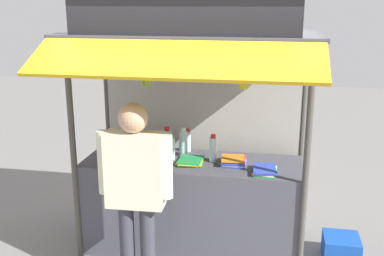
{
  "coord_description": "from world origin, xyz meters",
  "views": [
    {
      "loc": [
        0.82,
        -4.34,
        2.55
      ],
      "look_at": [
        0.0,
        0.0,
        1.32
      ],
      "focal_mm": 43.1,
      "sensor_mm": 36.0,
      "label": 1
    }
  ],
  "objects_px": {
    "magazine_stack_rear_center": "(190,161)",
    "banana_bunch_inner_right": "(188,70)",
    "magazine_stack_right": "(116,163)",
    "water_bottle_mid_right": "(183,143)",
    "banana_bunch_rightmost": "(244,80)",
    "water_bottle_left": "(167,142)",
    "water_bottle_far_right": "(188,141)",
    "vendor_person": "(135,182)",
    "water_bottle_center": "(213,149)",
    "banana_bunch_leftmost": "(147,77)",
    "plastic_crate": "(341,248)",
    "magazine_stack_front_left": "(234,161)",
    "water_bottle_back_left": "(171,148)",
    "magazine_stack_far_left": "(265,170)",
    "banana_bunch_inner_left": "(276,74)"
  },
  "relations": [
    {
      "from": "banana_bunch_leftmost",
      "to": "vendor_person",
      "type": "xyz_separation_m",
      "value": [
        -0.03,
        -0.34,
        -0.86
      ]
    },
    {
      "from": "water_bottle_center",
      "to": "magazine_stack_right",
      "type": "xyz_separation_m",
      "value": [
        -0.91,
        -0.33,
        -0.09
      ]
    },
    {
      "from": "banana_bunch_inner_left",
      "to": "banana_bunch_inner_right",
      "type": "bearing_deg",
      "value": 179.96
    },
    {
      "from": "magazine_stack_far_left",
      "to": "magazine_stack_rear_center",
      "type": "bearing_deg",
      "value": 169.74
    },
    {
      "from": "water_bottle_far_right",
      "to": "water_bottle_left",
      "type": "height_order",
      "value": "water_bottle_left"
    },
    {
      "from": "magazine_stack_rear_center",
      "to": "water_bottle_mid_right",
      "type": "bearing_deg",
      "value": 119.39
    },
    {
      "from": "magazine_stack_rear_center",
      "to": "magazine_stack_far_left",
      "type": "relative_size",
      "value": 1.02
    },
    {
      "from": "magazine_stack_rear_center",
      "to": "water_bottle_center",
      "type": "bearing_deg",
      "value": 21.14
    },
    {
      "from": "banana_bunch_rightmost",
      "to": "banana_bunch_leftmost",
      "type": "xyz_separation_m",
      "value": [
        -0.85,
        0.0,
        0.0
      ]
    },
    {
      "from": "water_bottle_back_left",
      "to": "banana_bunch_inner_left",
      "type": "xyz_separation_m",
      "value": [
        1.02,
        -0.5,
        0.86
      ]
    },
    {
      "from": "magazine_stack_front_left",
      "to": "banana_bunch_inner_right",
      "type": "xyz_separation_m",
      "value": [
        -0.37,
        -0.47,
        0.96
      ]
    },
    {
      "from": "magazine_stack_right",
      "to": "magazine_stack_front_left",
      "type": "distance_m",
      "value": 1.16
    },
    {
      "from": "water_bottle_mid_right",
      "to": "water_bottle_left",
      "type": "xyz_separation_m",
      "value": [
        -0.17,
        -0.02,
        0.0
      ]
    },
    {
      "from": "magazine_stack_front_left",
      "to": "banana_bunch_rightmost",
      "type": "distance_m",
      "value": 1.02
    },
    {
      "from": "water_bottle_left",
      "to": "plastic_crate",
      "type": "relative_size",
      "value": 0.87
    },
    {
      "from": "magazine_stack_far_left",
      "to": "banana_bunch_leftmost",
      "type": "height_order",
      "value": "banana_bunch_leftmost"
    },
    {
      "from": "banana_bunch_rightmost",
      "to": "water_bottle_back_left",
      "type": "bearing_deg",
      "value": 146.26
    },
    {
      "from": "banana_bunch_inner_left",
      "to": "water_bottle_back_left",
      "type": "bearing_deg",
      "value": 153.7
    },
    {
      "from": "banana_bunch_leftmost",
      "to": "plastic_crate",
      "type": "distance_m",
      "value": 2.61
    },
    {
      "from": "water_bottle_center",
      "to": "magazine_stack_rear_center",
      "type": "height_order",
      "value": "water_bottle_center"
    },
    {
      "from": "water_bottle_mid_right",
      "to": "magazine_stack_far_left",
      "type": "height_order",
      "value": "water_bottle_mid_right"
    },
    {
      "from": "banana_bunch_inner_right",
      "to": "water_bottle_left",
      "type": "bearing_deg",
      "value": 119.64
    },
    {
      "from": "magazine_stack_far_left",
      "to": "banana_bunch_inner_left",
      "type": "height_order",
      "value": "banana_bunch_inner_left"
    },
    {
      "from": "magazine_stack_right",
      "to": "vendor_person",
      "type": "distance_m",
      "value": 0.64
    },
    {
      "from": "magazine_stack_right",
      "to": "magazine_stack_front_left",
      "type": "bearing_deg",
      "value": 14.06
    },
    {
      "from": "magazine_stack_front_left",
      "to": "banana_bunch_leftmost",
      "type": "relative_size",
      "value": 0.9
    },
    {
      "from": "water_bottle_far_right",
      "to": "banana_bunch_leftmost",
      "type": "xyz_separation_m",
      "value": [
        -0.2,
        -0.79,
        0.82
      ]
    },
    {
      "from": "water_bottle_far_right",
      "to": "water_bottle_back_left",
      "type": "bearing_deg",
      "value": -111.35
    },
    {
      "from": "banana_bunch_inner_right",
      "to": "vendor_person",
      "type": "xyz_separation_m",
      "value": [
        -0.4,
        -0.34,
        -0.92
      ]
    },
    {
      "from": "water_bottle_far_right",
      "to": "magazine_stack_right",
      "type": "bearing_deg",
      "value": -134.6
    },
    {
      "from": "water_bottle_center",
      "to": "magazine_stack_rear_center",
      "type": "xyz_separation_m",
      "value": [
        -0.22,
        -0.08,
        -0.11
      ]
    },
    {
      "from": "magazine_stack_front_left",
      "to": "banana_bunch_inner_right",
      "type": "distance_m",
      "value": 1.13
    },
    {
      "from": "magazine_stack_rear_center",
      "to": "magazine_stack_right",
      "type": "xyz_separation_m",
      "value": [
        -0.7,
        -0.25,
        0.02
      ]
    },
    {
      "from": "water_bottle_far_right",
      "to": "plastic_crate",
      "type": "distance_m",
      "value": 1.92
    },
    {
      "from": "water_bottle_mid_right",
      "to": "water_bottle_far_right",
      "type": "xyz_separation_m",
      "value": [
        0.01,
        0.15,
        -0.03
      ]
    },
    {
      "from": "water_bottle_far_right",
      "to": "banana_bunch_rightmost",
      "type": "relative_size",
      "value": 0.8
    },
    {
      "from": "water_bottle_center",
      "to": "banana_bunch_leftmost",
      "type": "xyz_separation_m",
      "value": [
        -0.52,
        -0.52,
        0.8
      ]
    },
    {
      "from": "magazine_stack_rear_center",
      "to": "magazine_stack_front_left",
      "type": "bearing_deg",
      "value": 4.23
    },
    {
      "from": "magazine_stack_rear_center",
      "to": "banana_bunch_inner_right",
      "type": "height_order",
      "value": "banana_bunch_inner_right"
    },
    {
      "from": "water_bottle_left",
      "to": "magazine_stack_right",
      "type": "xyz_separation_m",
      "value": [
        -0.41,
        -0.43,
        -0.1
      ]
    },
    {
      "from": "vendor_person",
      "to": "magazine_stack_rear_center",
      "type": "bearing_deg",
      "value": 64.61
    },
    {
      "from": "water_bottle_center",
      "to": "water_bottle_far_right",
      "type": "bearing_deg",
      "value": 139.64
    },
    {
      "from": "magazine_stack_rear_center",
      "to": "banana_bunch_inner_left",
      "type": "height_order",
      "value": "banana_bunch_inner_left"
    },
    {
      "from": "vendor_person",
      "to": "plastic_crate",
      "type": "height_order",
      "value": "vendor_person"
    },
    {
      "from": "water_bottle_mid_right",
      "to": "water_bottle_center",
      "type": "relative_size",
      "value": 1.07
    },
    {
      "from": "water_bottle_mid_right",
      "to": "banana_bunch_rightmost",
      "type": "relative_size",
      "value": 0.97
    },
    {
      "from": "vendor_person",
      "to": "banana_bunch_leftmost",
      "type": "bearing_deg",
      "value": 82.99
    },
    {
      "from": "water_bottle_far_right",
      "to": "banana_bunch_leftmost",
      "type": "relative_size",
      "value": 0.8
    },
    {
      "from": "water_bottle_center",
      "to": "plastic_crate",
      "type": "bearing_deg",
      "value": -0.22
    },
    {
      "from": "magazine_stack_right",
      "to": "water_bottle_back_left",
      "type": "bearing_deg",
      "value": 33.27
    }
  ]
}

